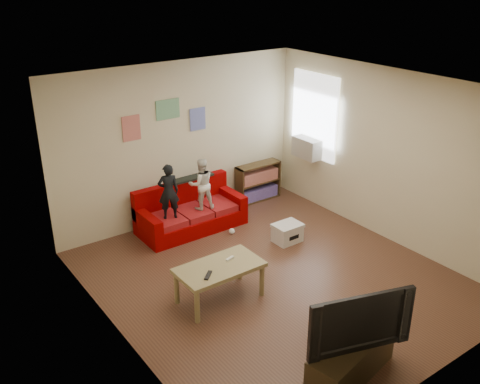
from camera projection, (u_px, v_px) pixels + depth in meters
room_shell at (276, 191)px, 7.00m from camera, size 4.52×5.02×2.72m
sofa at (190, 213)px, 8.90m from camera, size 1.76×0.81×0.77m
child_a at (169, 192)px, 8.31m from camera, size 0.38×0.32×0.90m
child_b at (201, 184)px, 8.64m from camera, size 0.49×0.42×0.87m
coffee_table at (220, 271)px, 6.91m from camera, size 1.12×0.62×0.50m
remote at (208, 275)px, 6.66m from camera, size 0.18×0.17×0.02m
game_controller at (230, 259)px, 7.03m from camera, size 0.14×0.07×0.03m
bookshelf at (258, 184)px, 9.93m from camera, size 0.88×0.27×0.71m
window at (314, 116)px, 9.31m from camera, size 0.04×1.08×1.48m
ac_unit at (308, 148)px, 9.47m from camera, size 0.28×0.55×0.35m
artwork_left at (131, 128)px, 8.23m from camera, size 0.30×0.01×0.40m
artwork_center at (168, 109)px, 8.51m from camera, size 0.42×0.01×0.32m
artwork_right at (198, 119)px, 8.90m from camera, size 0.30×0.01×0.38m
file_box at (287, 233)px, 8.48m from camera, size 0.44×0.34×0.31m
tv_stand at (351, 360)px, 5.67m from camera, size 1.23×0.62×0.44m
television at (356, 317)px, 5.45m from camera, size 1.14×0.50×0.66m
tissue at (232, 231)px, 8.76m from camera, size 0.12×0.12×0.10m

